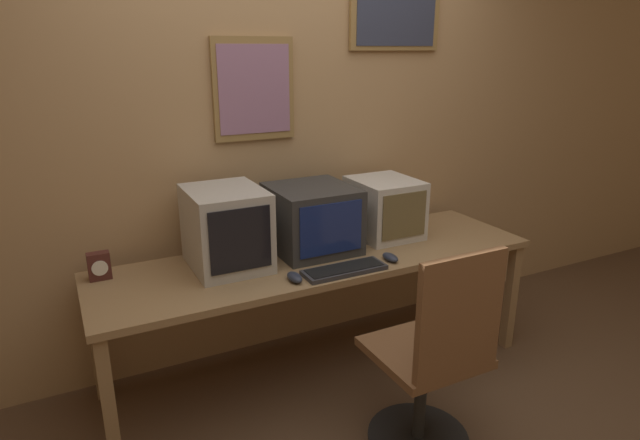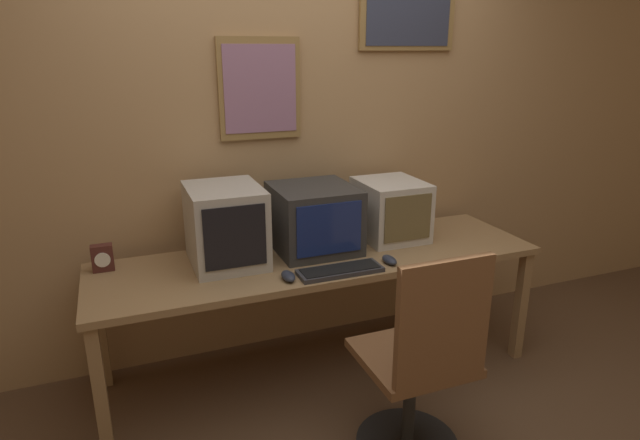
% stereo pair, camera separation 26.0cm
% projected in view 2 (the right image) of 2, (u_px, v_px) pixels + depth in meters
% --- Properties ---
extents(wall_back, '(8.00, 0.08, 2.60)m').
position_uv_depth(wall_back, '(292.00, 132.00, 3.08)').
color(wall_back, tan).
rests_on(wall_back, ground_plane).
extents(desk, '(2.39, 0.69, 0.70)m').
position_uv_depth(desk, '(320.00, 266.00, 2.89)').
color(desk, '#99754C').
rests_on(desk, ground_plane).
extents(monitor_left, '(0.36, 0.45, 0.40)m').
position_uv_depth(monitor_left, '(226.00, 225.00, 2.72)').
color(monitor_left, '#B7B2A8').
rests_on(monitor_left, desk).
extents(monitor_center, '(0.43, 0.45, 0.35)m').
position_uv_depth(monitor_center, '(314.00, 218.00, 2.92)').
color(monitor_center, '#333333').
rests_on(monitor_center, desk).
extents(monitor_right, '(0.35, 0.40, 0.34)m').
position_uv_depth(monitor_right, '(390.00, 210.00, 3.10)').
color(monitor_right, beige).
rests_on(monitor_right, desk).
extents(keyboard_main, '(0.43, 0.15, 0.03)m').
position_uv_depth(keyboard_main, '(340.00, 270.00, 2.65)').
color(keyboard_main, '#333338').
rests_on(keyboard_main, desk).
extents(mouse_near_keyboard, '(0.06, 0.12, 0.04)m').
position_uv_depth(mouse_near_keyboard, '(389.00, 260.00, 2.76)').
color(mouse_near_keyboard, '#282D3D').
rests_on(mouse_near_keyboard, desk).
extents(mouse_far_corner, '(0.06, 0.12, 0.04)m').
position_uv_depth(mouse_far_corner, '(288.00, 276.00, 2.56)').
color(mouse_far_corner, '#282D3D').
rests_on(mouse_far_corner, desk).
extents(desk_clock, '(0.10, 0.06, 0.13)m').
position_uv_depth(desk_clock, '(102.00, 258.00, 2.66)').
color(desk_clock, '#4C231E').
rests_on(desk_clock, desk).
extents(office_chair, '(0.47, 0.47, 1.01)m').
position_uv_depth(office_chair, '(420.00, 372.00, 2.30)').
color(office_chair, black).
rests_on(office_chair, ground_plane).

